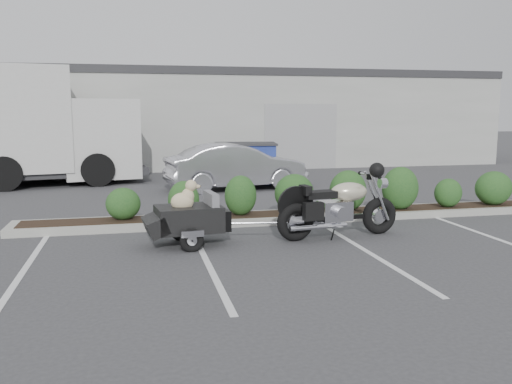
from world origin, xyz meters
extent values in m
plane|color=#38383A|center=(0.00, 0.00, 0.00)|extent=(90.00, 90.00, 0.00)
cube|color=#9E9E93|center=(1.00, 2.20, 0.07)|extent=(12.00, 1.00, 0.15)
cube|color=#9EA099|center=(0.00, 17.00, 2.00)|extent=(26.00, 10.00, 4.00)
torus|color=black|center=(0.25, 0.37, 0.35)|extent=(0.73, 0.26, 0.71)
torus|color=black|center=(1.98, 0.57, 0.35)|extent=(0.73, 0.26, 0.71)
cylinder|color=silver|center=(0.25, 0.37, 0.35)|extent=(0.31, 0.16, 0.30)
cylinder|color=silver|center=(1.98, 0.57, 0.35)|extent=(0.26, 0.13, 0.25)
cylinder|color=silver|center=(1.92, 0.46, 0.74)|extent=(0.46, 0.11, 0.94)
cylinder|color=silver|center=(1.90, 0.67, 0.74)|extent=(0.46, 0.11, 0.94)
cylinder|color=silver|center=(1.74, 0.54, 1.14)|extent=(0.12, 0.74, 0.04)
cylinder|color=silver|center=(2.04, 0.58, 0.97)|extent=(0.15, 0.20, 0.19)
sphere|color=black|center=(1.74, 0.22, 1.27)|extent=(0.31, 0.31, 0.28)
cube|color=silver|center=(1.04, 0.46, 0.51)|extent=(0.62, 0.43, 0.36)
cube|color=black|center=(1.14, 0.47, 0.37)|extent=(0.96, 0.22, 0.08)
ellipsoid|color=beige|center=(1.32, 0.49, 0.85)|extent=(0.74, 0.48, 0.35)
cube|color=black|center=(0.72, 0.42, 0.83)|extent=(0.62, 0.38, 0.13)
cube|color=black|center=(0.44, 0.39, 0.92)|extent=(0.16, 0.33, 0.17)
cylinder|color=silver|center=(0.64, 0.22, 0.28)|extent=(1.11, 0.23, 0.10)
cylinder|color=silver|center=(0.59, 0.60, 0.28)|extent=(1.11, 0.23, 0.10)
cube|color=black|center=(0.49, 0.10, 0.58)|extent=(0.37, 0.19, 0.32)
cube|color=black|center=(-1.66, 0.47, 0.48)|extent=(1.19, 0.89, 0.44)
cube|color=slate|center=(-1.26, 0.51, 0.76)|extent=(0.20, 0.67, 0.32)
cube|color=slate|center=(-1.61, 0.47, 0.59)|extent=(0.81, 0.74, 0.04)
cube|color=black|center=(-2.24, 0.40, 0.40)|extent=(0.49, 0.80, 0.39)
cube|color=black|center=(-1.07, 0.54, 0.42)|extent=(0.27, 0.55, 0.36)
torus|color=black|center=(-1.66, 0.02, 0.19)|extent=(0.42, 0.16, 0.41)
torus|color=black|center=(-1.77, 0.90, 0.19)|extent=(0.42, 0.16, 0.41)
cube|color=silver|center=(-1.65, -0.03, 0.32)|extent=(0.39, 0.13, 0.11)
cube|color=silver|center=(-1.77, 0.95, 0.32)|extent=(0.39, 0.13, 0.11)
cylinder|color=black|center=(-1.71, 0.46, 0.19)|extent=(0.15, 0.95, 0.04)
cylinder|color=silver|center=(-0.82, 0.57, 0.35)|extent=(0.64, 0.11, 0.04)
ellipsoid|color=#CFBB8B|center=(-1.77, 0.47, 0.78)|extent=(0.43, 0.31, 0.32)
ellipsoid|color=#CFBB8B|center=(-1.67, 0.48, 0.86)|extent=(0.25, 0.24, 0.29)
sphere|color=#CFBB8B|center=(-1.61, 0.49, 1.05)|extent=(0.22, 0.22, 0.20)
ellipsoid|color=#CFBB8B|center=(-1.51, 0.50, 1.03)|extent=(0.16, 0.10, 0.07)
sphere|color=black|center=(-1.45, 0.50, 1.03)|extent=(0.04, 0.04, 0.04)
ellipsoid|color=#CFBB8B|center=(-1.64, 0.42, 1.07)|extent=(0.06, 0.05, 0.11)
ellipsoid|color=#CFBB8B|center=(-1.66, 0.54, 1.07)|extent=(0.06, 0.05, 0.11)
cylinder|color=#CFBB8B|center=(-1.63, 0.42, 0.66)|extent=(0.05, 0.05, 0.13)
cylinder|color=#CFBB8B|center=(-1.65, 0.54, 0.66)|extent=(0.05, 0.05, 0.13)
imported|color=silver|center=(0.41, 7.00, 0.68)|extent=(4.33, 2.08, 1.37)
cube|color=navy|center=(0.99, 8.41, 0.62)|extent=(2.03, 1.50, 1.25)
cube|color=#2D2D30|center=(0.99, 8.41, 1.27)|extent=(2.15, 1.62, 0.06)
cube|color=silver|center=(-3.67, 9.86, 1.44)|extent=(2.74, 3.02, 2.53)
cube|color=black|center=(-3.67, 9.86, 1.09)|extent=(0.49, 2.17, 1.15)
cube|color=#2D2D30|center=(-6.27, 9.39, 0.40)|extent=(8.37, 3.94, 0.23)
cylinder|color=black|center=(-3.67, 8.58, 0.52)|extent=(1.08, 0.50, 1.03)
cylinder|color=black|center=(-4.12, 11.07, 0.52)|extent=(1.08, 0.50, 1.03)
cylinder|color=black|center=(-6.27, 8.10, 0.52)|extent=(1.08, 0.50, 1.03)
cylinder|color=black|center=(-6.73, 10.59, 0.52)|extent=(1.08, 0.50, 1.03)
camera|label=1|loc=(-2.57, -8.81, 2.34)|focal=38.00mm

